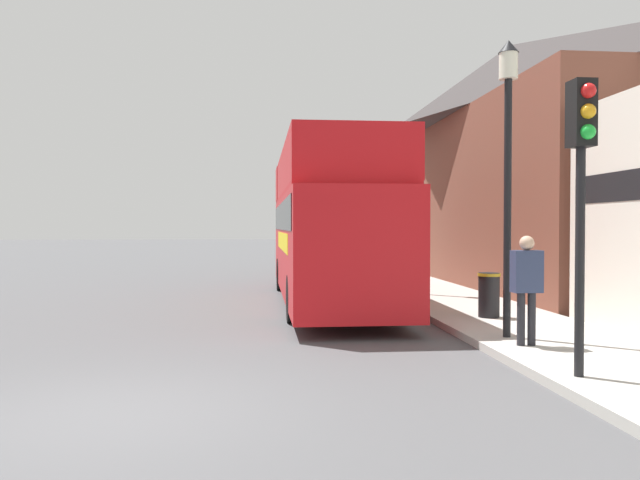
{
  "coord_description": "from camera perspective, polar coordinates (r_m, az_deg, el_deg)",
  "views": [
    {
      "loc": [
        1.59,
        -6.94,
        2.07
      ],
      "look_at": [
        3.2,
        9.5,
        1.71
      ],
      "focal_mm": 35.0,
      "sensor_mm": 36.0,
      "label": 1
    }
  ],
  "objects": [
    {
      "name": "lamp_post_nearest",
      "position": [
        11.4,
        16.81,
        9.17
      ],
      "size": [
        0.35,
        0.35,
        5.14
      ],
      "color": "black",
      "rests_on": "sidewalk"
    },
    {
      "name": "lamp_post_second",
      "position": [
        18.06,
        8.26,
        4.72
      ],
      "size": [
        0.35,
        0.35,
        4.35
      ],
      "color": "black",
      "rests_on": "sidewalk"
    },
    {
      "name": "sidewalk",
      "position": [
        25.53,
        5.96,
        -3.24
      ],
      "size": [
        2.89,
        108.0,
        0.14
      ],
      "color": "#ADAAA3",
      "rests_on": "ground_plane"
    },
    {
      "name": "traffic_signal",
      "position": [
        8.64,
        22.82,
        6.78
      ],
      "size": [
        0.28,
        0.42,
        3.79
      ],
      "color": "black",
      "rests_on": "sidewalk"
    },
    {
      "name": "ground_plane",
      "position": [
        28.06,
        -8.84,
        -2.99
      ],
      "size": [
        144.0,
        144.0,
        0.0
      ],
      "primitive_type": "plane",
      "color": "#4C4C4F"
    },
    {
      "name": "brick_terrace_rear",
      "position": [
        25.03,
        16.98,
        6.74
      ],
      "size": [
        6.0,
        19.88,
        8.97
      ],
      "color": "brown",
      "rests_on": "ground_plane"
    },
    {
      "name": "tour_bus",
      "position": [
        16.83,
        0.65,
        0.44
      ],
      "size": [
        2.53,
        11.31,
        4.02
      ],
      "rotation": [
        0.0,
        0.0,
        0.0
      ],
      "color": "red",
      "rests_on": "ground_plane"
    },
    {
      "name": "litter_bin",
      "position": [
        13.73,
        15.19,
        -4.75
      ],
      "size": [
        0.48,
        0.48,
        0.94
      ],
      "color": "black",
      "rests_on": "sidewalk"
    },
    {
      "name": "pedestrian_second",
      "position": [
        10.62,
        18.37,
        -3.44
      ],
      "size": [
        0.47,
        0.26,
        1.78
      ],
      "color": "#232328",
      "rests_on": "sidewalk"
    },
    {
      "name": "parked_car_ahead_of_bus",
      "position": [
        25.9,
        -0.05,
        -1.77
      ],
      "size": [
        1.97,
        4.24,
        1.5
      ],
      "rotation": [
        0.0,
        0.0,
        -0.03
      ],
      "color": "maroon",
      "rests_on": "ground_plane"
    }
  ]
}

